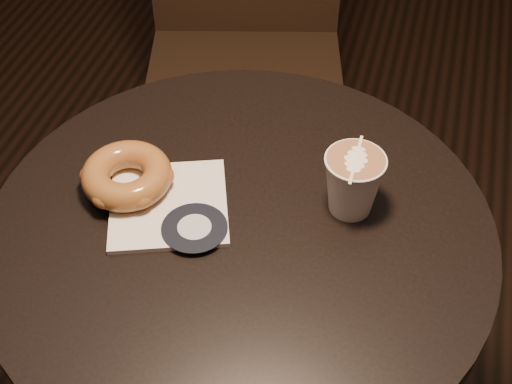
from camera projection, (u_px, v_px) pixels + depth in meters
cafe_table at (242, 307)px, 1.12m from camera, size 0.70×0.70×0.75m
chair at (245, 11)px, 1.59m from camera, size 0.53×0.53×1.11m
pastry_bag at (169, 205)px, 0.99m from camera, size 0.21×0.21×0.01m
doughnut at (127, 175)px, 1.00m from camera, size 0.13×0.13×0.04m
latte_cup at (353, 184)px, 0.96m from camera, size 0.08×0.08×0.09m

